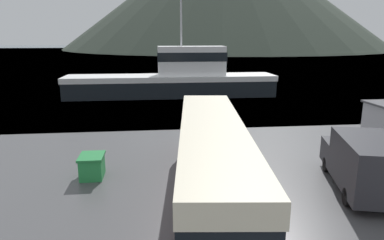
# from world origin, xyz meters

# --- Properties ---
(water_surface) EXTENTS (240.00, 240.00, 0.00)m
(water_surface) POSITION_xyz_m (0.00, 140.03, 0.00)
(water_surface) COLOR slate
(water_surface) RESTS_ON ground
(tour_bus) EXTENTS (3.76, 13.14, 3.15)m
(tour_bus) POSITION_xyz_m (0.45, 9.36, 1.78)
(tour_bus) COLOR red
(tour_bus) RESTS_ON ground
(delivery_van) EXTENTS (3.53, 6.04, 2.44)m
(delivery_van) POSITION_xyz_m (6.93, 9.35, 1.29)
(delivery_van) COLOR #2D2D33
(delivery_van) RESTS_ON ground
(fishing_boat) EXTENTS (22.75, 4.27, 10.33)m
(fishing_boat) POSITION_xyz_m (0.56, 34.10, 1.96)
(fishing_boat) COLOR black
(fishing_boat) RESTS_ON water_surface
(storage_bin) EXTENTS (1.11, 1.42, 1.08)m
(storage_bin) POSITION_xyz_m (-4.75, 12.09, 0.55)
(storage_bin) COLOR green
(storage_bin) RESTS_ON ground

